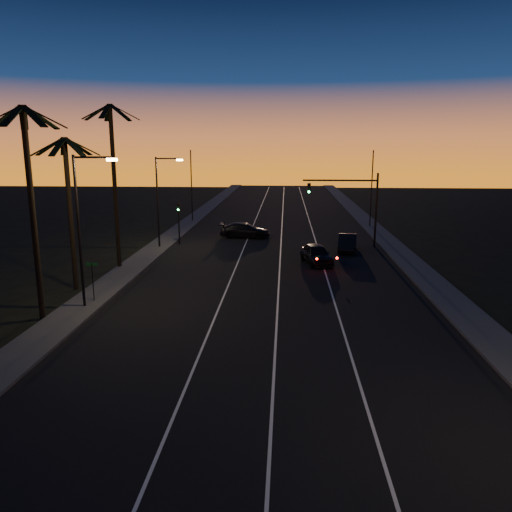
# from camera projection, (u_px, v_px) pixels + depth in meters

# --- Properties ---
(road) EXTENTS (20.00, 170.00, 0.01)m
(road) POSITION_uv_depth(u_px,v_px,m) (273.00, 270.00, 38.88)
(road) COLOR black
(road) RESTS_ON ground
(sidewalk_left) EXTENTS (2.40, 170.00, 0.16)m
(sidewalk_left) POSITION_uv_depth(u_px,v_px,m) (132.00, 267.00, 39.51)
(sidewalk_left) COLOR #3B3B39
(sidewalk_left) RESTS_ON ground
(sidewalk_right) EXTENTS (2.40, 170.00, 0.16)m
(sidewalk_right) POSITION_uv_depth(u_px,v_px,m) (419.00, 271.00, 38.21)
(sidewalk_right) COLOR #3B3B39
(sidewalk_right) RESTS_ON ground
(lane_stripe_left) EXTENTS (0.12, 160.00, 0.01)m
(lane_stripe_left) POSITION_uv_depth(u_px,v_px,m) (235.00, 269.00, 39.05)
(lane_stripe_left) COLOR silver
(lane_stripe_left) RESTS_ON road
(lane_stripe_mid) EXTENTS (0.12, 160.00, 0.01)m
(lane_stripe_mid) POSITION_uv_depth(u_px,v_px,m) (280.00, 270.00, 38.85)
(lane_stripe_mid) COLOR silver
(lane_stripe_mid) RESTS_ON road
(lane_stripe_right) EXTENTS (0.12, 160.00, 0.01)m
(lane_stripe_right) POSITION_uv_depth(u_px,v_px,m) (325.00, 271.00, 38.64)
(lane_stripe_right) COLOR silver
(lane_stripe_right) RESTS_ON road
(palm_near) EXTENTS (4.25, 4.16, 11.53)m
(palm_near) POSITION_uv_depth(u_px,v_px,m) (31.00, 192.00, 26.39)
(palm_near) COLOR black
(palm_near) RESTS_ON ground
(palm_mid) EXTENTS (4.25, 4.16, 10.03)m
(palm_mid) POSITION_uv_depth(u_px,v_px,m) (69.00, 196.00, 32.45)
(palm_mid) COLOR black
(palm_mid) RESTS_ON ground
(palm_far) EXTENTS (4.25, 4.16, 12.53)m
(palm_far) POSITION_uv_depth(u_px,v_px,m) (114.00, 171.00, 37.94)
(palm_far) COLOR black
(palm_far) RESTS_ON ground
(streetlight_left_near) EXTENTS (2.55, 0.26, 9.00)m
(streetlight_left_near) POSITION_uv_depth(u_px,v_px,m) (83.00, 220.00, 28.60)
(streetlight_left_near) COLOR black
(streetlight_left_near) RESTS_ON ground
(streetlight_left_far) EXTENTS (2.55, 0.26, 8.50)m
(streetlight_left_far) POSITION_uv_depth(u_px,v_px,m) (161.00, 195.00, 46.20)
(streetlight_left_far) COLOR black
(streetlight_left_far) RESTS_ON ground
(street_sign) EXTENTS (0.70, 0.06, 2.60)m
(street_sign) POSITION_uv_depth(u_px,v_px,m) (93.00, 277.00, 30.38)
(street_sign) COLOR black
(street_sign) RESTS_ON ground
(signal_mast) EXTENTS (7.10, 0.41, 7.00)m
(signal_mast) POSITION_uv_depth(u_px,v_px,m) (352.00, 197.00, 47.17)
(signal_mast) COLOR black
(signal_mast) RESTS_ON ground
(signal_post) EXTENTS (0.28, 0.37, 4.20)m
(signal_post) POSITION_uv_depth(u_px,v_px,m) (179.00, 215.00, 48.54)
(signal_post) COLOR black
(signal_post) RESTS_ON ground
(far_pole_left) EXTENTS (0.14, 0.14, 9.00)m
(far_pole_left) POSITION_uv_depth(u_px,v_px,m) (191.00, 186.00, 62.91)
(far_pole_left) COLOR black
(far_pole_left) RESTS_ON ground
(far_pole_right) EXTENTS (0.14, 0.14, 9.00)m
(far_pole_right) POSITION_uv_depth(u_px,v_px,m) (372.00, 189.00, 58.71)
(far_pole_right) COLOR black
(far_pole_right) RESTS_ON ground
(lead_car) EXTENTS (2.96, 5.50, 1.60)m
(lead_car) POSITION_uv_depth(u_px,v_px,m) (316.00, 254.00, 40.84)
(lead_car) COLOR black
(lead_car) RESTS_ON road
(right_car) EXTENTS (2.23, 4.84, 1.54)m
(right_car) POSITION_uv_depth(u_px,v_px,m) (347.00, 243.00, 45.75)
(right_car) COLOR black
(right_car) RESTS_ON road
(cross_car) EXTENTS (5.43, 2.48, 1.54)m
(cross_car) POSITION_uv_depth(u_px,v_px,m) (245.00, 230.00, 52.53)
(cross_car) COLOR black
(cross_car) RESTS_ON road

